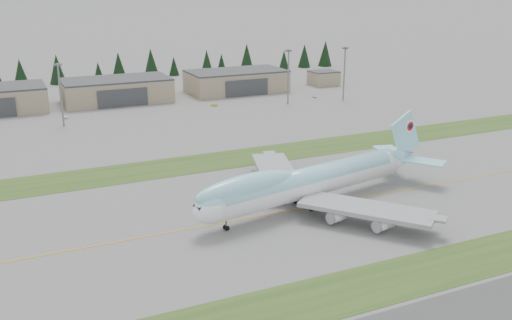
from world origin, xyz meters
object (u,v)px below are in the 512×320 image
service_vehicle_b (214,106)px  service_vehicle_c (314,97)px  service_vehicle_a (65,118)px  hangar_center (117,90)px  boeing_747_freighter (309,181)px  hangar_right (236,81)px

service_vehicle_b → service_vehicle_c: size_ratio=0.76×
service_vehicle_a → service_vehicle_c: size_ratio=0.74×
hangar_center → service_vehicle_b: size_ratio=14.71×
service_vehicle_c → hangar_center: bearing=-171.8°
boeing_747_freighter → service_vehicle_c: size_ratio=17.58×
hangar_center → service_vehicle_c: (88.33, -29.45, -5.39)m
service_vehicle_a → service_vehicle_b: 63.80m
service_vehicle_b → service_vehicle_a: bearing=110.5°
boeing_747_freighter → service_vehicle_b: boeing_747_freighter is taller
hangar_center → service_vehicle_c: hangar_center is taller
service_vehicle_b → hangar_center: bearing=76.4°
hangar_center → boeing_747_freighter: bearing=-83.6°
hangar_right → service_vehicle_a: hangar_right is taller
hangar_right → service_vehicle_c: size_ratio=11.24×
boeing_747_freighter → service_vehicle_a: bearing=97.8°
hangar_right → service_vehicle_a: bearing=-163.8°
boeing_747_freighter → hangar_center: bearing=85.1°
service_vehicle_c → boeing_747_freighter: bearing=-94.3°
hangar_right → service_vehicle_a: size_ratio=15.25×
service_vehicle_a → service_vehicle_c: 114.72m
hangar_center → service_vehicle_c: size_ratio=11.24×
boeing_747_freighter → hangar_center: 150.02m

